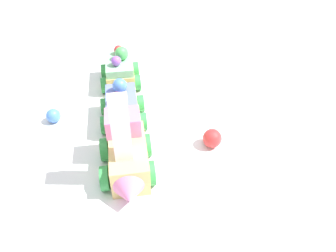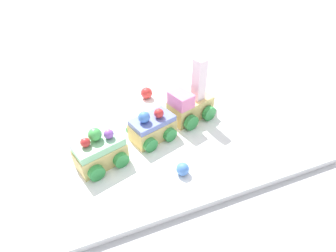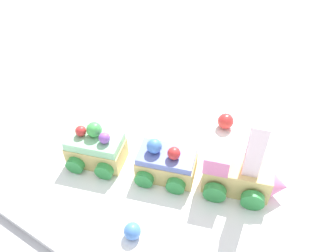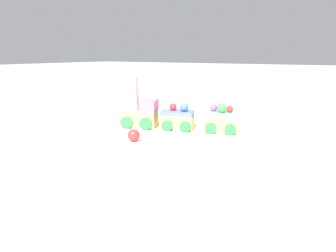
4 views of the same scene
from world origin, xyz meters
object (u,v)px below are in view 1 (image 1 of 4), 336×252
cake_train_locomotive (126,155)px  gumball_red (212,138)px  cake_car_blueberry (123,109)px  gumball_blue (53,116)px  cake_car_mint (120,71)px

cake_train_locomotive → gumball_red: size_ratio=4.70×
cake_car_blueberry → gumball_red: 0.14m
gumball_blue → gumball_red: bearing=86.6°
cake_car_blueberry → gumball_red: (0.03, 0.13, -0.01)m
gumball_red → gumball_blue: (-0.01, -0.23, -0.00)m
cake_train_locomotive → gumball_red: cake_train_locomotive is taller
cake_car_blueberry → gumball_red: cake_car_blueberry is taller
cake_train_locomotive → gumball_blue: size_ratio=5.77×
cake_train_locomotive → cake_car_blueberry: bearing=-179.9°
gumball_red → gumball_blue: 0.23m
cake_train_locomotive → cake_car_mint: cake_train_locomotive is taller
cake_car_blueberry → cake_car_mint: size_ratio=1.00×
cake_car_blueberry → gumball_red: size_ratio=3.42×
cake_car_blueberry → cake_car_mint: bearing=179.8°
cake_car_mint → gumball_blue: bearing=-49.4°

